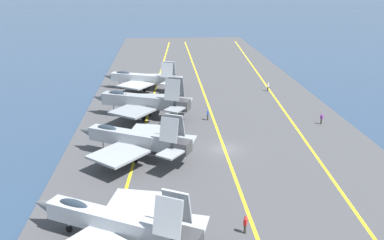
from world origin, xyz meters
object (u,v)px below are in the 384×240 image
(crew_purple_vest, at_px, (322,118))
(crew_blue_vest, at_px, (208,114))
(parked_jet_nearest, at_px, (114,222))
(parked_jet_third, at_px, (141,101))
(crew_red_vest, at_px, (245,224))
(parked_jet_second, at_px, (134,139))
(crew_white_vest, at_px, (268,86))
(parked_jet_fourth, at_px, (142,79))

(crew_purple_vest, bearing_deg, crew_blue_vest, 79.92)
(parked_jet_nearest, relative_size, parked_jet_third, 0.96)
(crew_red_vest, height_order, crew_blue_vest, crew_blue_vest)
(crew_blue_vest, bearing_deg, parked_jet_second, 141.41)
(parked_jet_second, bearing_deg, crew_blue_vest, -38.59)
(crew_red_vest, distance_m, crew_white_vest, 48.35)
(crew_red_vest, xyz_separation_m, crew_blue_vest, (30.20, 0.03, 0.02))
(crew_blue_vest, distance_m, crew_white_vest, 21.26)
(parked_jet_third, distance_m, crew_purple_vest, 28.49)
(parked_jet_nearest, bearing_deg, crew_red_vest, -85.91)
(parked_jet_second, relative_size, crew_purple_vest, 9.12)
(parked_jet_nearest, xyz_separation_m, parked_jet_fourth, (49.95, -0.28, 0.12))
(parked_jet_second, distance_m, crew_blue_vest, 17.31)
(parked_jet_second, bearing_deg, crew_purple_vest, -69.77)
(crew_purple_vest, height_order, crew_blue_vest, crew_blue_vest)
(parked_jet_second, relative_size, parked_jet_fourth, 0.95)
(parked_jet_third, bearing_deg, parked_jet_nearest, 178.63)
(parked_jet_second, xyz_separation_m, parked_jet_fourth, (32.40, 0.32, -0.25))
(parked_jet_second, relative_size, crew_blue_vest, 8.60)
(parked_jet_nearest, distance_m, crew_white_vest, 53.48)
(parked_jet_third, relative_size, crew_red_vest, 9.47)
(crew_red_vest, relative_size, crew_white_vest, 1.00)
(crew_blue_vest, bearing_deg, crew_white_vest, -40.66)
(crew_purple_vest, relative_size, crew_blue_vest, 0.94)
(crew_blue_vest, bearing_deg, crew_red_vest, -179.95)
(parked_jet_nearest, distance_m, parked_jet_second, 17.56)
(parked_jet_second, height_order, crew_white_vest, parked_jet_second)
(crew_white_vest, bearing_deg, crew_purple_vest, -169.54)
(parked_jet_second, height_order, crew_blue_vest, parked_jet_second)
(parked_jet_nearest, bearing_deg, crew_purple_vest, -45.84)
(crew_white_vest, bearing_deg, crew_red_vest, 163.38)
(crew_purple_vest, bearing_deg, crew_red_vest, 147.34)
(parked_jet_fourth, relative_size, crew_blue_vest, 9.10)
(crew_purple_vest, distance_m, crew_blue_vest, 17.68)
(parked_jet_nearest, xyz_separation_m, crew_red_vest, (0.81, -11.38, -1.25))
(parked_jet_second, relative_size, parked_jet_third, 0.93)
(parked_jet_third, relative_size, crew_purple_vest, 9.85)
(parked_jet_fourth, distance_m, crew_white_vest, 25.12)
(crew_red_vest, bearing_deg, crew_white_vest, -16.62)
(crew_blue_vest, bearing_deg, parked_jet_nearest, 159.89)
(parked_jet_third, xyz_separation_m, crew_purple_vest, (-5.08, -27.97, -1.88))
(parked_jet_fourth, distance_m, crew_purple_vest, 36.03)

